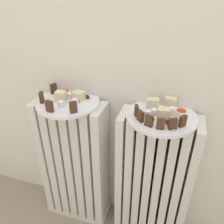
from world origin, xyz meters
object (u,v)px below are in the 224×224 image
object	(u,v)px
plate_left	(68,102)
jam_bowl_left	(65,93)
plate_right	(161,116)
fork	(173,122)
jam_bowl_right	(181,113)
radiator_right	(153,182)
radiator_left	(75,165)

from	to	relation	value
plate_left	jam_bowl_left	size ratio (longest dim) A/B	5.67
plate_left	plate_right	xyz separation A→B (m)	(0.37, 0.00, 0.00)
fork	jam_bowl_right	bearing A→B (deg)	65.08
plate_right	jam_bowl_left	world-z (taller)	jam_bowl_left
plate_right	fork	xyz separation A→B (m)	(0.04, -0.04, 0.01)
plate_right	jam_bowl_left	bearing A→B (deg)	174.01
radiator_right	radiator_left	bearing A→B (deg)	180.00
radiator_left	plate_right	distance (m)	0.50
radiator_right	jam_bowl_right	xyz separation A→B (m)	(0.07, 0.01, 0.35)
plate_left	plate_right	size ratio (longest dim) A/B	1.00
plate_right	jam_bowl_left	xyz separation A→B (m)	(-0.40, 0.04, 0.02)
fork	radiator_left	bearing A→B (deg)	174.91
radiator_right	plate_right	distance (m)	0.34
plate_right	fork	size ratio (longest dim) A/B	2.45
radiator_left	radiator_right	xyz separation A→B (m)	(0.37, -0.00, 0.00)
radiator_left	radiator_right	distance (m)	0.37
plate_left	fork	size ratio (longest dim) A/B	2.45
radiator_right	plate_left	world-z (taller)	plate_left
fork	radiator_right	bearing A→B (deg)	139.45
plate_right	jam_bowl_left	distance (m)	0.41
fork	plate_right	bearing A→B (deg)	139.45
radiator_right	plate_left	bearing A→B (deg)	180.00
jam_bowl_left	jam_bowl_right	distance (m)	0.47
plate_left	jam_bowl_left	bearing A→B (deg)	129.28
jam_bowl_left	radiator_right	bearing A→B (deg)	-5.99
plate_right	fork	distance (m)	0.06
radiator_left	fork	world-z (taller)	fork
jam_bowl_left	jam_bowl_right	world-z (taller)	jam_bowl_right
plate_right	radiator_right	bearing A→B (deg)	-104.04
jam_bowl_right	plate_left	bearing A→B (deg)	-178.29
jam_bowl_right	fork	bearing A→B (deg)	-114.92
radiator_right	fork	bearing A→B (deg)	-40.55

